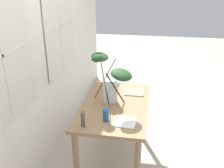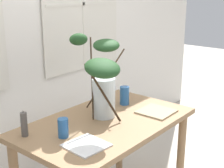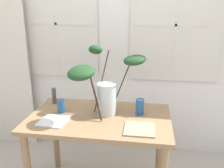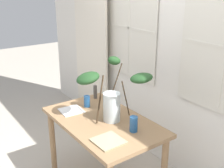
{
  "view_description": "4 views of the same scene",
  "coord_description": "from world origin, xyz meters",
  "px_view_note": "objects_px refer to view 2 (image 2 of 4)",
  "views": [
    {
      "loc": [
        -2.4,
        -0.38,
        2.06
      ],
      "look_at": [
        -0.02,
        0.03,
        1.02
      ],
      "focal_mm": 40.37,
      "sensor_mm": 36.0,
      "label": 1
    },
    {
      "loc": [
        -1.55,
        -1.33,
        1.64
      ],
      "look_at": [
        0.09,
        0.02,
        1.0
      ],
      "focal_mm": 53.33,
      "sensor_mm": 36.0,
      "label": 2
    },
    {
      "loc": [
        0.39,
        -1.8,
        1.64
      ],
      "look_at": [
        0.1,
        0.07,
        1.04
      ],
      "focal_mm": 38.55,
      "sensor_mm": 36.0,
      "label": 3
    },
    {
      "loc": [
        2.0,
        -1.33,
        2.0
      ],
      "look_at": [
        0.01,
        0.09,
        1.11
      ],
      "focal_mm": 45.83,
      "sensor_mm": 36.0,
      "label": 4
    }
  ],
  "objects_px": {
    "dining_table": "(106,137)",
    "plate_square_right": "(156,111)",
    "drinking_glass_blue_left": "(63,128)",
    "plate_square_left": "(86,145)",
    "vase_with_branches": "(102,79)",
    "pillar_candle": "(24,124)",
    "drinking_glass_blue_right": "(125,96)"
  },
  "relations": [
    {
      "from": "vase_with_branches",
      "to": "plate_square_left",
      "type": "distance_m",
      "value": 0.51
    },
    {
      "from": "vase_with_branches",
      "to": "drinking_glass_blue_left",
      "type": "xyz_separation_m",
      "value": [
        -0.39,
        -0.03,
        -0.21
      ]
    },
    {
      "from": "dining_table",
      "to": "drinking_glass_blue_left",
      "type": "height_order",
      "value": "drinking_glass_blue_left"
    },
    {
      "from": "drinking_glass_blue_left",
      "to": "plate_square_right",
      "type": "bearing_deg",
      "value": -17.22
    },
    {
      "from": "plate_square_right",
      "to": "plate_square_left",
      "type": "bearing_deg",
      "value": 177.64
    },
    {
      "from": "dining_table",
      "to": "vase_with_branches",
      "type": "height_order",
      "value": "vase_with_branches"
    },
    {
      "from": "drinking_glass_blue_right",
      "to": "pillar_candle",
      "type": "relative_size",
      "value": 0.86
    },
    {
      "from": "plate_square_left",
      "to": "pillar_candle",
      "type": "bearing_deg",
      "value": 110.28
    },
    {
      "from": "plate_square_left",
      "to": "pillar_candle",
      "type": "distance_m",
      "value": 0.4
    },
    {
      "from": "dining_table",
      "to": "vase_with_branches",
      "type": "relative_size",
      "value": 1.73
    },
    {
      "from": "plate_square_right",
      "to": "pillar_candle",
      "type": "bearing_deg",
      "value": 154.06
    },
    {
      "from": "plate_square_left",
      "to": "drinking_glass_blue_left",
      "type": "bearing_deg",
      "value": 90.36
    },
    {
      "from": "dining_table",
      "to": "plate_square_right",
      "type": "bearing_deg",
      "value": -27.55
    },
    {
      "from": "drinking_glass_blue_right",
      "to": "pillar_candle",
      "type": "height_order",
      "value": "pillar_candle"
    },
    {
      "from": "drinking_glass_blue_left",
      "to": "drinking_glass_blue_right",
      "type": "distance_m",
      "value": 0.68
    },
    {
      "from": "pillar_candle",
      "to": "vase_with_branches",
      "type": "bearing_deg",
      "value": -17.0
    },
    {
      "from": "drinking_glass_blue_left",
      "to": "dining_table",
      "type": "bearing_deg",
      "value": -5.65
    },
    {
      "from": "plate_square_right",
      "to": "drinking_glass_blue_left",
      "type": "bearing_deg",
      "value": 162.78
    },
    {
      "from": "dining_table",
      "to": "plate_square_right",
      "type": "xyz_separation_m",
      "value": [
        0.34,
        -0.18,
        0.12
      ]
    },
    {
      "from": "vase_with_branches",
      "to": "plate_square_right",
      "type": "relative_size",
      "value": 2.99
    },
    {
      "from": "vase_with_branches",
      "to": "drinking_glass_blue_left",
      "type": "height_order",
      "value": "vase_with_branches"
    },
    {
      "from": "drinking_glass_blue_right",
      "to": "dining_table",
      "type": "bearing_deg",
      "value": -163.99
    },
    {
      "from": "vase_with_branches",
      "to": "plate_square_right",
      "type": "distance_m",
      "value": 0.47
    },
    {
      "from": "plate_square_right",
      "to": "pillar_candle",
      "type": "relative_size",
      "value": 1.42
    },
    {
      "from": "plate_square_left",
      "to": "pillar_candle",
      "type": "xyz_separation_m",
      "value": [
        -0.14,
        0.37,
        0.07
      ]
    },
    {
      "from": "vase_with_branches",
      "to": "drinking_glass_blue_right",
      "type": "height_order",
      "value": "vase_with_branches"
    },
    {
      "from": "drinking_glass_blue_left",
      "to": "plate_square_left",
      "type": "distance_m",
      "value": 0.19
    },
    {
      "from": "vase_with_branches",
      "to": "pillar_candle",
      "type": "distance_m",
      "value": 0.58
    },
    {
      "from": "vase_with_branches",
      "to": "dining_table",
      "type": "bearing_deg",
      "value": -123.85
    },
    {
      "from": "pillar_candle",
      "to": "drinking_glass_blue_right",
      "type": "bearing_deg",
      "value": -8.89
    },
    {
      "from": "dining_table",
      "to": "plate_square_left",
      "type": "xyz_separation_m",
      "value": [
        -0.34,
        -0.15,
        0.12
      ]
    },
    {
      "from": "vase_with_branches",
      "to": "plate_square_left",
      "type": "bearing_deg",
      "value": -151.05
    }
  ]
}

